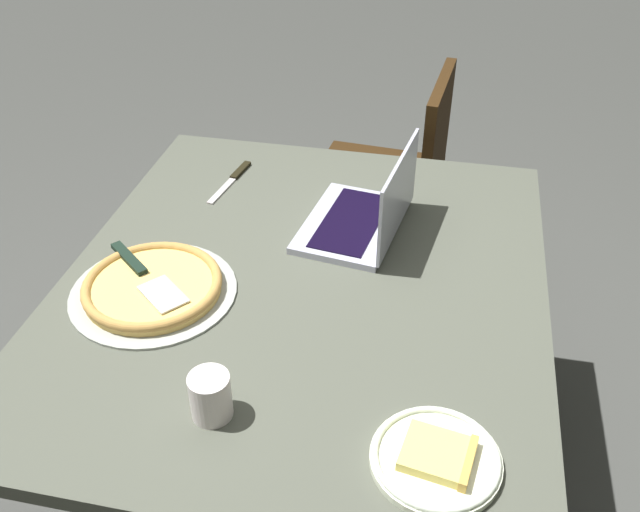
{
  "coord_description": "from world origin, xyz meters",
  "views": [
    {
      "loc": [
        -1.23,
        -0.3,
        1.74
      ],
      "look_at": [
        -0.03,
        -0.05,
        0.84
      ],
      "focal_mm": 38.95,
      "sensor_mm": 36.0,
      "label": 1
    }
  ],
  "objects_px": {
    "drink_cup": "(210,396)",
    "laptop": "(366,215)",
    "pizza_tray": "(153,286)",
    "table_knife": "(234,178)",
    "dining_table": "(304,305)",
    "chair_far": "(397,171)",
    "pizza_plate": "(437,458)"
  },
  "relations": [
    {
      "from": "chair_far",
      "to": "laptop",
      "type": "bearing_deg",
      "value": 179.32
    },
    {
      "from": "table_knife",
      "to": "chair_far",
      "type": "xyz_separation_m",
      "value": [
        0.58,
        -0.42,
        -0.25
      ]
    },
    {
      "from": "laptop",
      "to": "pizza_tray",
      "type": "distance_m",
      "value": 0.56
    },
    {
      "from": "drink_cup",
      "to": "laptop",
      "type": "bearing_deg",
      "value": -15.73
    },
    {
      "from": "chair_far",
      "to": "drink_cup",
      "type": "bearing_deg",
      "value": 172.18
    },
    {
      "from": "dining_table",
      "to": "laptop",
      "type": "distance_m",
      "value": 0.29
    },
    {
      "from": "laptop",
      "to": "pizza_plate",
      "type": "distance_m",
      "value": 0.72
    },
    {
      "from": "drink_cup",
      "to": "pizza_plate",
      "type": "bearing_deg",
      "value": -93.64
    },
    {
      "from": "drink_cup",
      "to": "table_knife",
      "type": "bearing_deg",
      "value": 14.94
    },
    {
      "from": "pizza_tray",
      "to": "table_knife",
      "type": "distance_m",
      "value": 0.53
    },
    {
      "from": "table_knife",
      "to": "chair_far",
      "type": "height_order",
      "value": "chair_far"
    },
    {
      "from": "drink_cup",
      "to": "chair_far",
      "type": "bearing_deg",
      "value": -7.82
    },
    {
      "from": "laptop",
      "to": "pizza_tray",
      "type": "relative_size",
      "value": 0.96
    },
    {
      "from": "laptop",
      "to": "pizza_plate",
      "type": "xyz_separation_m",
      "value": [
        -0.68,
        -0.23,
        -0.03
      ]
    },
    {
      "from": "drink_cup",
      "to": "chair_far",
      "type": "distance_m",
      "value": 1.46
    },
    {
      "from": "pizza_tray",
      "to": "table_knife",
      "type": "height_order",
      "value": "pizza_tray"
    },
    {
      "from": "laptop",
      "to": "pizza_tray",
      "type": "bearing_deg",
      "value": 128.94
    },
    {
      "from": "laptop",
      "to": "chair_far",
      "type": "distance_m",
      "value": 0.81
    },
    {
      "from": "pizza_plate",
      "to": "drink_cup",
      "type": "distance_m",
      "value": 0.42
    },
    {
      "from": "dining_table",
      "to": "table_knife",
      "type": "bearing_deg",
      "value": 35.92
    },
    {
      "from": "laptop",
      "to": "pizza_tray",
      "type": "xyz_separation_m",
      "value": [
        -0.35,
        0.43,
        -0.03
      ]
    },
    {
      "from": "dining_table",
      "to": "laptop",
      "type": "xyz_separation_m",
      "value": [
        0.23,
        -0.11,
        0.12
      ]
    },
    {
      "from": "pizza_plate",
      "to": "pizza_tray",
      "type": "relative_size",
      "value": 0.61
    },
    {
      "from": "chair_far",
      "to": "table_knife",
      "type": "bearing_deg",
      "value": 144.12
    },
    {
      "from": "pizza_tray",
      "to": "pizza_plate",
      "type": "bearing_deg",
      "value": -116.92
    },
    {
      "from": "table_knife",
      "to": "drink_cup",
      "type": "distance_m",
      "value": 0.87
    },
    {
      "from": "table_knife",
      "to": "chair_far",
      "type": "relative_size",
      "value": 0.28
    },
    {
      "from": "laptop",
      "to": "chair_far",
      "type": "height_order",
      "value": "laptop"
    },
    {
      "from": "dining_table",
      "to": "pizza_tray",
      "type": "bearing_deg",
      "value": 109.75
    },
    {
      "from": "drink_cup",
      "to": "chair_far",
      "type": "height_order",
      "value": "chair_far"
    },
    {
      "from": "dining_table",
      "to": "pizza_plate",
      "type": "xyz_separation_m",
      "value": [
        -0.45,
        -0.34,
        0.09
      ]
    },
    {
      "from": "laptop",
      "to": "pizza_plate",
      "type": "relative_size",
      "value": 1.58
    }
  ]
}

